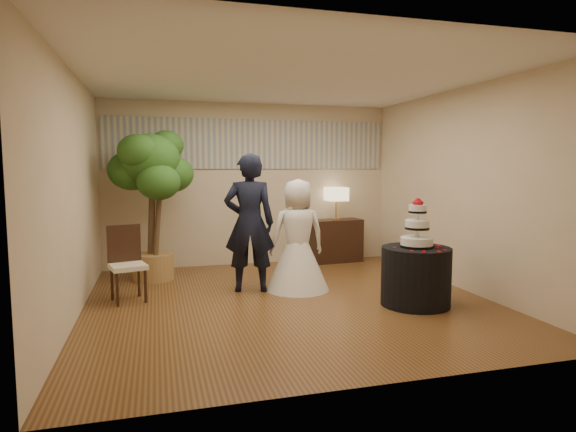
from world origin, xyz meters
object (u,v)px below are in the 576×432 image
object	(u,v)px
cake_table	(416,276)
side_chair	(128,264)
wedding_cake	(417,223)
ficus_tree	(152,204)
table_lamp	(336,203)
bride	(298,235)
console	(336,241)
groom	(249,223)

from	to	relation	value
cake_table	side_chair	distance (m)	3.62
cake_table	side_chair	xyz separation A→B (m)	(-3.44, 1.11, 0.12)
wedding_cake	ficus_tree	size ratio (longest dim) A/B	0.26
cake_table	table_lamp	size ratio (longest dim) A/B	1.46
cake_table	ficus_tree	size ratio (longest dim) A/B	0.36
wedding_cake	side_chair	bearing A→B (deg)	162.08
bride	cake_table	xyz separation A→B (m)	(1.19, -1.12, -0.41)
wedding_cake	console	size ratio (longest dim) A/B	0.66
table_lamp	side_chair	bearing A→B (deg)	-153.46
table_lamp	bride	bearing A→B (deg)	-125.46
console	table_lamp	xyz separation A→B (m)	(0.00, 0.00, 0.67)
wedding_cake	cake_table	bearing A→B (deg)	0.00
groom	wedding_cake	world-z (taller)	groom
bride	groom	bearing A→B (deg)	-8.08
table_lamp	wedding_cake	bearing A→B (deg)	-90.83
wedding_cake	table_lamp	bearing A→B (deg)	89.17
console	side_chair	distance (m)	3.89
wedding_cake	groom	bearing A→B (deg)	146.63
table_lamp	ficus_tree	world-z (taller)	ficus_tree
groom	side_chair	bearing A→B (deg)	14.33
ficus_tree	side_chair	distance (m)	1.37
wedding_cake	side_chair	world-z (taller)	wedding_cake
groom	ficus_tree	world-z (taller)	ficus_tree
groom	cake_table	size ratio (longest dim) A/B	2.23
bride	ficus_tree	bearing A→B (deg)	-29.87
bride	side_chair	world-z (taller)	bride
groom	ficus_tree	size ratio (longest dim) A/B	0.81
bride	side_chair	xyz separation A→B (m)	(-2.25, -0.00, -0.29)
console	side_chair	world-z (taller)	side_chair
bride	table_lamp	world-z (taller)	bride
console	table_lamp	bearing A→B (deg)	0.00
cake_table	ficus_tree	world-z (taller)	ficus_tree
console	ficus_tree	size ratio (longest dim) A/B	0.40
bride	side_chair	size ratio (longest dim) A/B	1.61
cake_table	table_lamp	xyz separation A→B (m)	(0.04, 2.85, 0.69)
bride	ficus_tree	distance (m)	2.29
bride	ficus_tree	world-z (taller)	ficus_tree
bride	table_lamp	bearing A→B (deg)	-124.74
wedding_cake	console	bearing A→B (deg)	89.17
cake_table	ficus_tree	bearing A→B (deg)	144.16
side_chair	cake_table	bearing A→B (deg)	-33.20
wedding_cake	table_lamp	world-z (taller)	table_lamp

